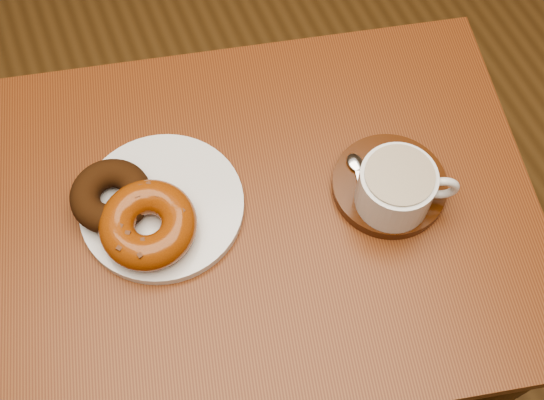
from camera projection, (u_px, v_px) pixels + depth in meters
name	position (u px, v px, depth m)	size (l,w,h in m)	color
ground	(172.00, 384.00, 1.54)	(6.00, 6.00, 0.00)	brown
cafe_table	(260.00, 245.00, 1.04)	(0.88, 0.73, 0.72)	brown
donut_plate	(162.00, 206.00, 0.93)	(0.22, 0.22, 0.01)	silver
donut_cinnamon	(111.00, 196.00, 0.91)	(0.11, 0.11, 0.04)	black
donut_caramel	(148.00, 225.00, 0.88)	(0.14, 0.14, 0.05)	#853C0E
saucer	(389.00, 185.00, 0.94)	(0.16, 0.16, 0.02)	#3B1908
coffee_cup	(397.00, 188.00, 0.89)	(0.13, 0.10, 0.07)	silver
teaspoon	(357.00, 168.00, 0.94)	(0.03, 0.10, 0.01)	silver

